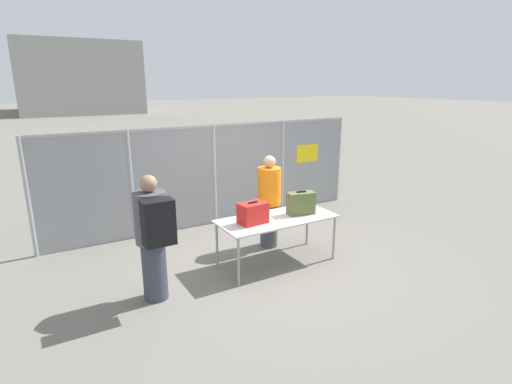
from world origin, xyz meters
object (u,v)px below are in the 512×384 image
suitcase_olive (301,203)px  utility_trailer (236,172)px  traveler_hooded (153,234)px  inspection_table (277,221)px  suitcase_red (253,213)px  security_worker_near (269,200)px

suitcase_olive → utility_trailer: size_ratio=0.11×
utility_trailer → traveler_hooded: bearing=-127.6°
suitcase_olive → traveler_hooded: size_ratio=0.27×
inspection_table → suitcase_red: bearing=-178.3°
suitcase_olive → utility_trailer: (1.27, 4.71, -0.53)m
traveler_hooded → utility_trailer: traveler_hooded is taller
suitcase_red → security_worker_near: size_ratio=0.27×
suitcase_olive → utility_trailer: bearing=74.9°
inspection_table → security_worker_near: size_ratio=1.16×
inspection_table → suitcase_olive: 0.50m
inspection_table → utility_trailer: (1.71, 4.68, -0.29)m
traveler_hooded → utility_trailer: 6.13m
security_worker_near → traveler_hooded: bearing=31.3°
security_worker_near → inspection_table: bearing=79.7°
suitcase_olive → traveler_hooded: 2.46m
inspection_table → security_worker_near: 0.71m
inspection_table → utility_trailer: 4.99m
suitcase_red → security_worker_near: bearing=43.0°
suitcase_red → security_worker_near: 0.98m
suitcase_red → utility_trailer: size_ratio=0.11×
suitcase_olive → utility_trailer: 4.91m
traveler_hooded → security_worker_near: traveler_hooded is taller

